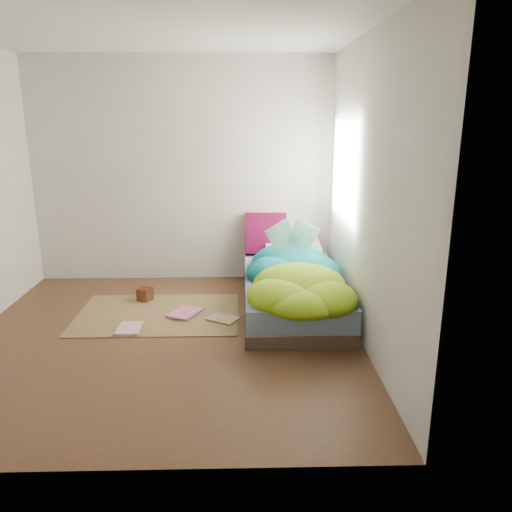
% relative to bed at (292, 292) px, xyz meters
% --- Properties ---
extents(ground, '(3.50, 3.50, 0.00)m').
position_rel_bed_xyz_m(ground, '(-1.22, -0.72, -0.17)').
color(ground, '#47321B').
rests_on(ground, ground).
extents(room_walls, '(3.54, 3.54, 2.62)m').
position_rel_bed_xyz_m(room_walls, '(-1.21, -0.71, 1.46)').
color(room_walls, beige).
rests_on(room_walls, ground).
extents(bed, '(1.00, 2.00, 0.34)m').
position_rel_bed_xyz_m(bed, '(0.00, 0.00, 0.00)').
color(bed, '#392D1F').
rests_on(bed, ground).
extents(duvet, '(0.96, 1.84, 0.34)m').
position_rel_bed_xyz_m(duvet, '(0.00, -0.22, 0.34)').
color(duvet, '#076F74').
rests_on(duvet, bed).
extents(rug, '(1.60, 1.10, 0.01)m').
position_rel_bed_xyz_m(rug, '(-1.37, -0.17, -0.16)').
color(rug, brown).
rests_on(rug, ground).
extents(pillow_floral, '(0.65, 0.42, 0.14)m').
position_rel_bed_xyz_m(pillow_floral, '(0.08, 0.78, 0.24)').
color(pillow_floral, white).
rests_on(pillow_floral, bed).
extents(pillow_magenta, '(0.48, 0.15, 0.48)m').
position_rel_bed_xyz_m(pillow_magenta, '(-0.24, 0.90, 0.41)').
color(pillow_magenta, '#48042B').
rests_on(pillow_magenta, bed).
extents(open_book, '(0.45, 0.12, 0.27)m').
position_rel_bed_xyz_m(open_book, '(0.01, 0.19, 0.65)').
color(open_book, '#39832B').
rests_on(open_book, duvet).
extents(wooden_box, '(0.18, 0.18, 0.13)m').
position_rel_bed_xyz_m(wooden_box, '(-1.57, 0.22, -0.09)').
color(wooden_box, '#36130C').
rests_on(wooden_box, rug).
extents(floor_book_a, '(0.22, 0.30, 0.02)m').
position_rel_bed_xyz_m(floor_book_a, '(-1.68, -0.55, -0.15)').
color(floor_book_a, silver).
rests_on(floor_book_a, rug).
extents(floor_book_b, '(0.36, 0.40, 0.03)m').
position_rel_bed_xyz_m(floor_book_b, '(-1.21, -0.15, -0.14)').
color(floor_book_b, pink).
rests_on(floor_book_b, rug).
extents(floor_book_c, '(0.35, 0.32, 0.02)m').
position_rel_bed_xyz_m(floor_book_c, '(-0.76, -0.44, -0.15)').
color(floor_book_c, tan).
rests_on(floor_book_c, rug).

